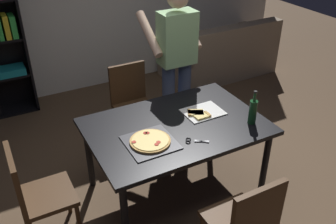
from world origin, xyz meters
TOP-DOWN VIEW (x-y plane):
  - ground_plane at (0.00, 0.00)m, footprint 12.00×12.00m
  - dining_table at (0.00, 0.00)m, footprint 1.55×1.05m
  - chair_near_camera at (-0.00, -1.01)m, footprint 0.42×0.42m
  - chair_far_side at (0.00, 1.01)m, footprint 0.42×0.42m
  - chair_left_end at (-1.26, 0.00)m, footprint 0.42×0.42m
  - couch at (1.90, 1.99)m, footprint 1.71×0.88m
  - person_serving_pizza at (0.44, 0.79)m, footprint 0.55×0.54m
  - pepperoni_pizza_on_tray at (-0.32, -0.14)m, footprint 0.40×0.40m
  - pizza_slices_on_towel at (0.29, 0.05)m, footprint 0.36×0.28m
  - wine_bottle at (0.60, -0.29)m, footprint 0.07×0.07m
  - kitchen_scissors at (-0.00, -0.29)m, footprint 0.19×0.15m

SIDE VIEW (x-z plane):
  - ground_plane at x=0.00m, z-range 0.00..0.00m
  - couch at x=1.90m, z-range -0.12..0.73m
  - chair_near_camera at x=0.00m, z-range 0.06..0.96m
  - chair_far_side at x=0.00m, z-range 0.06..0.96m
  - chair_left_end at x=-1.26m, z-range 0.06..0.96m
  - dining_table at x=0.00m, z-range 0.30..1.05m
  - kitchen_scissors at x=0.00m, z-range 0.75..0.76m
  - pizza_slices_on_towel at x=0.29m, z-range 0.75..0.78m
  - pepperoni_pizza_on_tray at x=-0.32m, z-range 0.75..0.78m
  - wine_bottle at x=0.60m, z-range 0.71..1.03m
  - person_serving_pizza at x=0.44m, z-range 0.12..1.87m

